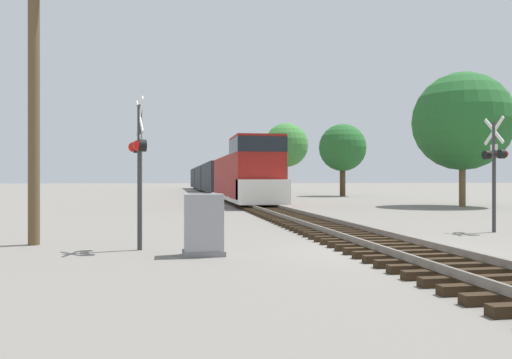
{
  "coord_description": "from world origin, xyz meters",
  "views": [
    {
      "loc": [
        -5.34,
        -11.49,
        1.78
      ],
      "look_at": [
        -1.42,
        11.19,
        1.76
      ],
      "focal_mm": 35.0,
      "sensor_mm": 36.0,
      "label": 1
    }
  ],
  "objects_px": {
    "tree_deep_background": "(286,145)",
    "tree_far_right": "(462,121)",
    "tree_mid_background": "(343,148)",
    "utility_pole": "(34,93)",
    "freight_train": "(214,178)",
    "crossing_signal_near": "(139,157)",
    "relay_cabinet": "(204,225)",
    "crossing_signal_far": "(495,162)"
  },
  "relations": [
    {
      "from": "utility_pole",
      "to": "tree_far_right",
      "type": "xyz_separation_m",
      "value": [
        22.3,
        15.22,
        1.42
      ]
    },
    {
      "from": "crossing_signal_far",
      "to": "tree_far_right",
      "type": "height_order",
      "value": "tree_far_right"
    },
    {
      "from": "crossing_signal_near",
      "to": "tree_far_right",
      "type": "distance_m",
      "value": 25.84
    },
    {
      "from": "crossing_signal_near",
      "to": "crossing_signal_far",
      "type": "relative_size",
      "value": 0.99
    },
    {
      "from": "crossing_signal_far",
      "to": "crossing_signal_near",
      "type": "bearing_deg",
      "value": 96.23
    },
    {
      "from": "crossing_signal_near",
      "to": "tree_far_right",
      "type": "height_order",
      "value": "tree_far_right"
    },
    {
      "from": "tree_far_right",
      "to": "tree_deep_background",
      "type": "relative_size",
      "value": 1.0
    },
    {
      "from": "crossing_signal_far",
      "to": "tree_deep_background",
      "type": "bearing_deg",
      "value": -9.3
    },
    {
      "from": "relay_cabinet",
      "to": "tree_mid_background",
      "type": "relative_size",
      "value": 0.19
    },
    {
      "from": "relay_cabinet",
      "to": "tree_mid_background",
      "type": "distance_m",
      "value": 41.65
    },
    {
      "from": "freight_train",
      "to": "relay_cabinet",
      "type": "xyz_separation_m",
      "value": [
        -4.57,
        -50.01,
        -1.21
      ]
    },
    {
      "from": "freight_train",
      "to": "tree_far_right",
      "type": "relative_size",
      "value": 8.07
    },
    {
      "from": "crossing_signal_near",
      "to": "freight_train",
      "type": "bearing_deg",
      "value": 159.72
    },
    {
      "from": "relay_cabinet",
      "to": "crossing_signal_far",
      "type": "bearing_deg",
      "value": 19.01
    },
    {
      "from": "crossing_signal_near",
      "to": "tree_deep_background",
      "type": "xyz_separation_m",
      "value": [
        14.94,
        47.24,
        3.63
      ]
    },
    {
      "from": "crossing_signal_far",
      "to": "tree_far_right",
      "type": "xyz_separation_m",
      "value": [
        7.97,
        14.47,
        3.16
      ]
    },
    {
      "from": "freight_train",
      "to": "crossing_signal_far",
      "type": "height_order",
      "value": "freight_train"
    },
    {
      "from": "tree_far_right",
      "to": "freight_train",
      "type": "bearing_deg",
      "value": 112.54
    },
    {
      "from": "utility_pole",
      "to": "tree_mid_background",
      "type": "xyz_separation_m",
      "value": [
        21.31,
        35.15,
        0.92
      ]
    },
    {
      "from": "freight_train",
      "to": "crossing_signal_far",
      "type": "bearing_deg",
      "value": -83.43
    },
    {
      "from": "tree_far_right",
      "to": "tree_mid_background",
      "type": "xyz_separation_m",
      "value": [
        -0.99,
        19.93,
        -0.49
      ]
    },
    {
      "from": "tree_deep_background",
      "to": "tree_far_right",
      "type": "bearing_deg",
      "value": -81.6
    },
    {
      "from": "freight_train",
      "to": "relay_cabinet",
      "type": "relative_size",
      "value": 48.93
    },
    {
      "from": "crossing_signal_near",
      "to": "tree_deep_background",
      "type": "height_order",
      "value": "tree_deep_background"
    },
    {
      "from": "freight_train",
      "to": "crossing_signal_near",
      "type": "distance_m",
      "value": 49.23
    },
    {
      "from": "utility_pole",
      "to": "tree_mid_background",
      "type": "relative_size",
      "value": 1.06
    },
    {
      "from": "crossing_signal_near",
      "to": "relay_cabinet",
      "type": "bearing_deg",
      "value": 39.85
    },
    {
      "from": "tree_deep_background",
      "to": "crossing_signal_far",
      "type": "bearing_deg",
      "value": -94.4
    },
    {
      "from": "freight_train",
      "to": "utility_pole",
      "type": "xyz_separation_m",
      "value": [
        -8.97,
        -47.34,
        2.18
      ]
    },
    {
      "from": "tree_mid_background",
      "to": "tree_deep_background",
      "type": "distance_m",
      "value": 11.2
    },
    {
      "from": "crossing_signal_near",
      "to": "relay_cabinet",
      "type": "height_order",
      "value": "crossing_signal_near"
    },
    {
      "from": "crossing_signal_far",
      "to": "relay_cabinet",
      "type": "distance_m",
      "value": 10.63
    },
    {
      "from": "freight_train",
      "to": "tree_mid_background",
      "type": "distance_m",
      "value": 17.62
    },
    {
      "from": "freight_train",
      "to": "relay_cabinet",
      "type": "distance_m",
      "value": 50.23
    },
    {
      "from": "crossing_signal_near",
      "to": "utility_pole",
      "type": "bearing_deg",
      "value": -130.9
    },
    {
      "from": "tree_mid_background",
      "to": "tree_deep_background",
      "type": "xyz_separation_m",
      "value": [
        -3.51,
        10.59,
        0.95
      ]
    },
    {
      "from": "utility_pole",
      "to": "relay_cabinet",
      "type": "bearing_deg",
      "value": -31.22
    },
    {
      "from": "tree_mid_background",
      "to": "utility_pole",
      "type": "bearing_deg",
      "value": -121.22
    },
    {
      "from": "freight_train",
      "to": "tree_far_right",
      "type": "bearing_deg",
      "value": -67.46
    },
    {
      "from": "utility_pole",
      "to": "tree_deep_background",
      "type": "relative_size",
      "value": 0.92
    },
    {
      "from": "crossing_signal_far",
      "to": "relay_cabinet",
      "type": "relative_size",
      "value": 2.69
    },
    {
      "from": "freight_train",
      "to": "utility_pole",
      "type": "bearing_deg",
      "value": -100.73
    }
  ]
}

